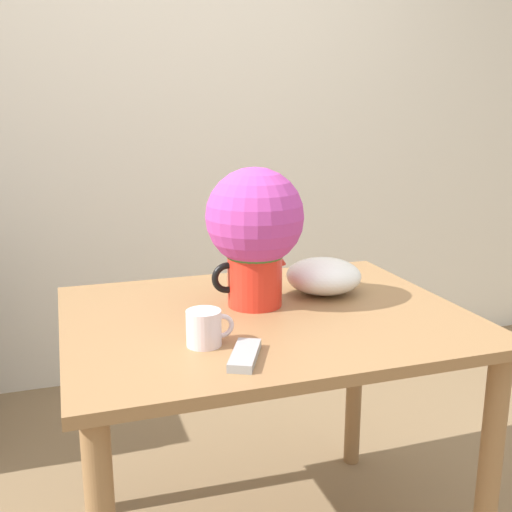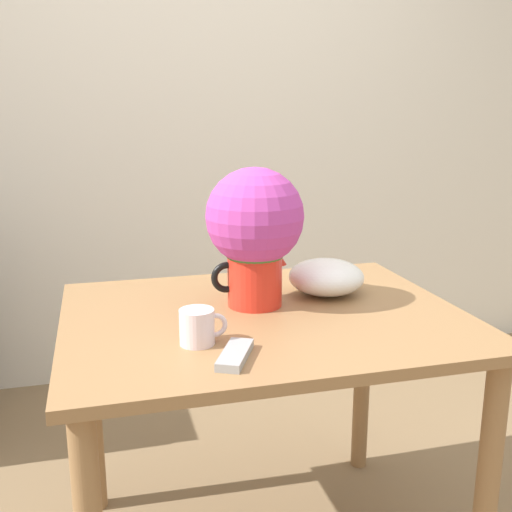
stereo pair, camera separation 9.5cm
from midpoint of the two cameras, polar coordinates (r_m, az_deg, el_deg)
name	(u,v)px [view 1 (the left image)]	position (r m, az deg, el deg)	size (l,w,h in m)	color
wall_back	(173,120)	(3.01, -8.87, 12.66)	(8.00, 0.05, 2.60)	silver
table	(265,354)	(1.73, -0.70, -9.34)	(1.11, 0.88, 0.80)	olive
flower_vase	(255,229)	(1.69, -1.74, 2.60)	(0.28, 0.28, 0.40)	red
coffee_mug	(205,327)	(1.46, -6.79, -6.79)	(0.12, 0.09, 0.09)	silver
white_bowl	(324,276)	(1.86, 5.00, -1.91)	(0.23, 0.23, 0.11)	white
remote_control	(245,355)	(1.39, -3.07, -9.43)	(0.12, 0.17, 0.02)	#999999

